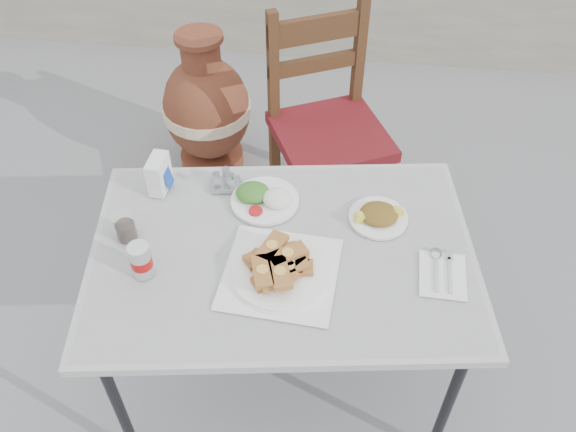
# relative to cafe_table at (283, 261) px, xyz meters

# --- Properties ---
(ground) EXTENTS (80.00, 80.00, 0.00)m
(ground) POSITION_rel_cafe_table_xyz_m (-0.03, 0.01, -0.69)
(ground) COLOR slate
(ground) RESTS_ON ground
(cafe_table) EXTENTS (1.33, 0.99, 0.74)m
(cafe_table) POSITION_rel_cafe_table_xyz_m (0.00, 0.00, 0.00)
(cafe_table) COLOR black
(cafe_table) RESTS_ON ground
(pide_plate) EXTENTS (0.37, 0.37, 0.07)m
(pide_plate) POSITION_rel_cafe_table_xyz_m (0.01, -0.09, 0.08)
(pide_plate) COLOR white
(pide_plate) RESTS_ON cafe_table
(salad_rice_plate) EXTENTS (0.23, 0.23, 0.06)m
(salad_rice_plate) POSITION_rel_cafe_table_xyz_m (-0.09, 0.21, 0.07)
(salad_rice_plate) COLOR white
(salad_rice_plate) RESTS_ON cafe_table
(salad_chopped_plate) EXTENTS (0.20, 0.20, 0.04)m
(salad_chopped_plate) POSITION_rel_cafe_table_xyz_m (0.30, 0.18, 0.07)
(salad_chopped_plate) COLOR white
(salad_chopped_plate) RESTS_ON cafe_table
(soda_can) EXTENTS (0.07, 0.07, 0.12)m
(soda_can) POSITION_rel_cafe_table_xyz_m (-0.41, -0.14, 0.11)
(soda_can) COLOR silver
(soda_can) RESTS_ON cafe_table
(cola_glass) EXTENTS (0.07, 0.07, 0.10)m
(cola_glass) POSITION_rel_cafe_table_xyz_m (-0.50, -0.00, 0.10)
(cola_glass) COLOR white
(cola_glass) RESTS_ON cafe_table
(napkin_holder) EXTENTS (0.07, 0.11, 0.13)m
(napkin_holder) POSITION_rel_cafe_table_xyz_m (-0.46, 0.24, 0.12)
(napkin_holder) COLOR white
(napkin_holder) RESTS_ON cafe_table
(condiment_caddy) EXTENTS (0.11, 0.10, 0.07)m
(condiment_caddy) POSITION_rel_cafe_table_xyz_m (-0.24, 0.27, 0.08)
(condiment_caddy) COLOR #B1B1B8
(condiment_caddy) RESTS_ON cafe_table
(cutlery_napkin) EXTENTS (0.15, 0.20, 0.01)m
(cutlery_napkin) POSITION_rel_cafe_table_xyz_m (0.50, -0.03, 0.06)
(cutlery_napkin) COLOR white
(cutlery_napkin) RESTS_ON cafe_table
(chair) EXTENTS (0.62, 0.62, 1.05)m
(chair) POSITION_rel_cafe_table_xyz_m (0.08, 0.92, -0.15)
(chair) COLOR #361B0E
(chair) RESTS_ON ground
(terracotta_urn) EXTENTS (0.45, 0.45, 0.78)m
(terracotta_urn) POSITION_rel_cafe_table_xyz_m (-0.55, 1.22, -0.33)
(terracotta_urn) COLOR brown
(terracotta_urn) RESTS_ON ground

